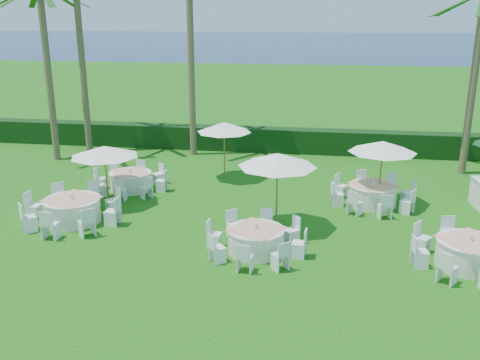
# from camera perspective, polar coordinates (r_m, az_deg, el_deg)

# --- Properties ---
(ground) EXTENTS (120.00, 120.00, 0.00)m
(ground) POSITION_cam_1_polar(r_m,az_deg,el_deg) (16.48, 1.47, -7.32)
(ground) COLOR #14510D
(ground) RESTS_ON ground
(hedge) EXTENTS (34.00, 1.00, 1.20)m
(hedge) POSITION_cam_1_polar(r_m,az_deg,el_deg) (27.63, 4.73, 4.25)
(hedge) COLOR black
(hedge) RESTS_ON ground
(ocean) EXTENTS (260.00, 260.00, 0.00)m
(ocean) POSITION_cam_1_polar(r_m,az_deg,el_deg) (117.05, 8.18, 13.98)
(ocean) COLOR #071C4B
(ocean) RESTS_ON ground
(banquet_table_a) EXTENTS (3.37, 3.37, 1.01)m
(banquet_table_a) POSITION_cam_1_polar(r_m,az_deg,el_deg) (19.19, -17.43, -3.04)
(banquet_table_a) COLOR silver
(banquet_table_a) RESTS_ON ground
(banquet_table_b) EXTENTS (3.03, 3.03, 0.92)m
(banquet_table_b) POSITION_cam_1_polar(r_m,az_deg,el_deg) (16.09, 1.70, -6.39)
(banquet_table_b) COLOR silver
(banquet_table_b) RESTS_ON ground
(banquet_table_c) EXTENTS (3.19, 3.19, 0.96)m
(banquet_table_c) POSITION_cam_1_polar(r_m,az_deg,el_deg) (16.54, 23.17, -7.13)
(banquet_table_c) COLOR silver
(banquet_table_c) RESTS_ON ground
(banquet_table_d) EXTENTS (2.97, 2.97, 0.91)m
(banquet_table_d) POSITION_cam_1_polar(r_m,az_deg,el_deg) (22.05, -11.58, -0.06)
(banquet_table_d) COLOR silver
(banquet_table_d) RESTS_ON ground
(banquet_table_f) EXTENTS (3.14, 3.14, 0.95)m
(banquet_table_f) POSITION_cam_1_polar(r_m,az_deg,el_deg) (20.54, 13.99, -1.48)
(banquet_table_f) COLOR silver
(banquet_table_f) RESTS_ON ground
(umbrella_a) EXTENTS (2.51, 2.51, 2.23)m
(umbrella_a) POSITION_cam_1_polar(r_m,az_deg,el_deg) (20.21, -14.26, 2.99)
(umbrella_a) COLOR brown
(umbrella_a) RESTS_ON ground
(umbrella_b) EXTENTS (2.59, 2.59, 2.58)m
(umbrella_b) POSITION_cam_1_polar(r_m,az_deg,el_deg) (17.28, 4.02, 2.15)
(umbrella_b) COLOR brown
(umbrella_b) RESTS_ON ground
(umbrella_c) EXTENTS (2.32, 2.32, 2.47)m
(umbrella_c) POSITION_cam_1_polar(r_m,az_deg,el_deg) (22.70, -1.70, 5.66)
(umbrella_c) COLOR brown
(umbrella_c) RESTS_ON ground
(umbrella_d) EXTENTS (2.50, 2.50, 2.41)m
(umbrella_d) POSITION_cam_1_polar(r_m,az_deg,el_deg) (20.25, 14.98, 3.45)
(umbrella_d) COLOR brown
(umbrella_d) RESTS_ON ground
(palm_a) EXTENTS (4.21, 4.39, 11.02)m
(palm_a) POSITION_cam_1_polar(r_m,az_deg,el_deg) (28.09, -16.76, 14.92)
(palm_a) COLOR brown
(palm_a) RESTS_ON ground
(palm_b) EXTENTS (4.40, 4.00, 9.91)m
(palm_b) POSITION_cam_1_polar(r_m,az_deg,el_deg) (26.41, -5.29, 14.21)
(palm_b) COLOR brown
(palm_b) RESTS_ON ground
(palm_d) EXTENTS (4.34, 4.30, 7.72)m
(palm_d) POSITION_cam_1_polar(r_m,az_deg,el_deg) (25.12, 23.70, 10.10)
(palm_d) COLOR brown
(palm_d) RESTS_ON ground
(palm_f) EXTENTS (4.38, 4.23, 8.09)m
(palm_f) POSITION_cam_1_polar(r_m,az_deg,el_deg) (26.95, -19.84, 11.35)
(palm_f) COLOR brown
(palm_f) RESTS_ON ground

